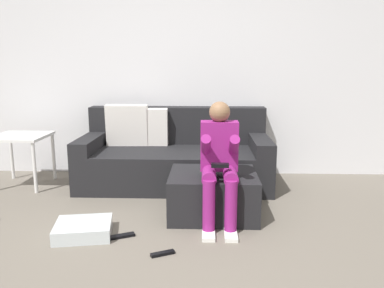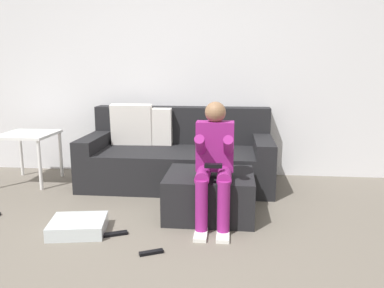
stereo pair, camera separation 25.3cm
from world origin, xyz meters
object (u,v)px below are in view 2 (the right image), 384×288
object	(u,v)px
person_seated	(214,159)
remote_near_ottoman	(151,252)
storage_bin	(78,226)
couch_sectional	(177,156)
remote_by_storage_bin	(115,234)
ottoman	(210,194)
side_table	(28,140)

from	to	relation	value
person_seated	remote_near_ottoman	bearing A→B (deg)	-124.41
remote_near_ottoman	storage_bin	bearing A→B (deg)	129.22
couch_sectional	person_seated	world-z (taller)	person_seated
person_seated	remote_by_storage_bin	world-z (taller)	person_seated
couch_sectional	ottoman	world-z (taller)	couch_sectional
storage_bin	ottoman	bearing A→B (deg)	25.56
person_seated	remote_by_storage_bin	size ratio (longest dim) A/B	5.36
person_seated	side_table	distance (m)	2.35
couch_sectional	remote_by_storage_bin	distance (m)	1.53
ottoman	storage_bin	xyz separation A→B (m)	(-1.02, -0.49, -0.14)
ottoman	person_seated	xyz separation A→B (m)	(0.05, -0.19, 0.37)
side_table	remote_near_ottoman	xyz separation A→B (m)	(1.72, -1.59, -0.48)
person_seated	remote_by_storage_bin	xyz separation A→B (m)	(-0.76, -0.32, -0.55)
couch_sectional	storage_bin	world-z (taller)	couch_sectional
storage_bin	remote_by_storage_bin	distance (m)	0.31
couch_sectional	side_table	size ratio (longest dim) A/B	3.56
ottoman	storage_bin	bearing A→B (deg)	-154.44
remote_near_ottoman	person_seated	bearing A→B (deg)	29.52
storage_bin	remote_near_ottoman	bearing A→B (deg)	-24.71
side_table	remote_by_storage_bin	distance (m)	1.96
couch_sectional	remote_near_ottoman	size ratio (longest dim) A/B	11.87
remote_near_ottoman	remote_by_storage_bin	bearing A→B (deg)	114.88
ottoman	side_table	xyz separation A→B (m)	(-2.09, 0.80, 0.30)
couch_sectional	ottoman	size ratio (longest dim) A/B	2.69
remote_by_storage_bin	remote_near_ottoman	bearing A→B (deg)	-64.40
ottoman	person_seated	world-z (taller)	person_seated
couch_sectional	side_table	bearing A→B (deg)	-174.12
couch_sectional	remote_by_storage_bin	size ratio (longest dim) A/B	10.83
person_seated	storage_bin	distance (m)	1.22
ottoman	person_seated	distance (m)	0.41
storage_bin	remote_near_ottoman	size ratio (longest dim) A/B	2.47
remote_near_ottoman	remote_by_storage_bin	world-z (taller)	same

